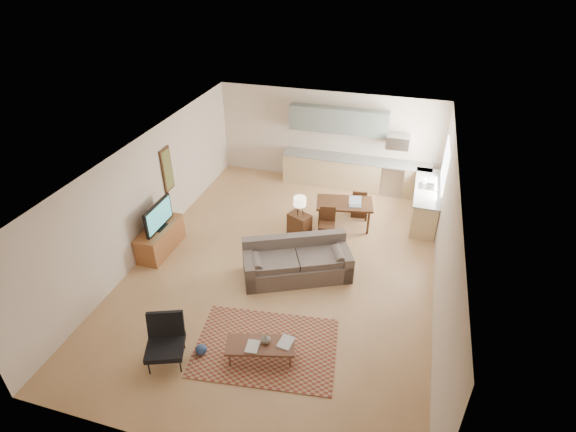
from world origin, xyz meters
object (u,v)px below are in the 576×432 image
(console_table, at_px, (299,225))
(dining_table, at_px, (344,214))
(tv_credenza, at_px, (160,239))
(coffee_table, at_px, (261,351))
(armchair, at_px, (165,344))
(sofa, at_px, (297,260))

(console_table, height_order, dining_table, dining_table)
(tv_credenza, height_order, console_table, tv_credenza)
(coffee_table, bearing_deg, dining_table, 67.67)
(tv_credenza, xyz_separation_m, console_table, (2.98, 1.48, -0.01))
(coffee_table, relative_size, armchair, 1.42)
(tv_credenza, bearing_deg, sofa, -0.46)
(coffee_table, relative_size, tv_credenza, 0.86)
(sofa, xyz_separation_m, console_table, (-0.35, 1.50, -0.11))
(sofa, bearing_deg, tv_credenza, 154.55)
(armchair, height_order, tv_credenza, armchair)
(armchair, height_order, dining_table, armchair)
(console_table, bearing_deg, armchair, -80.62)
(sofa, bearing_deg, armchair, -143.48)
(sofa, xyz_separation_m, tv_credenza, (-3.32, 0.03, -0.10))
(sofa, height_order, tv_credenza, sofa)
(tv_credenza, xyz_separation_m, dining_table, (3.94, 2.22, 0.03))
(sofa, distance_m, tv_credenza, 3.32)
(console_table, bearing_deg, tv_credenza, -128.73)
(armchair, bearing_deg, sofa, 40.45)
(coffee_table, relative_size, console_table, 1.93)
(coffee_table, distance_m, tv_credenza, 4.10)
(armchair, relative_size, console_table, 1.36)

